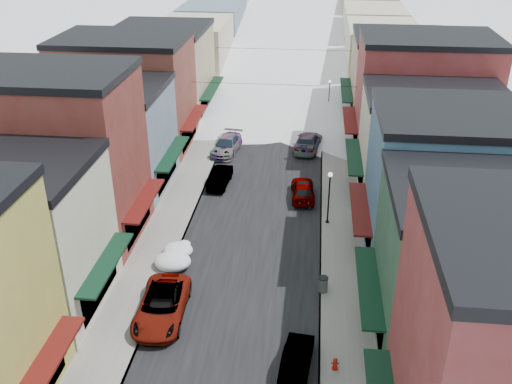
% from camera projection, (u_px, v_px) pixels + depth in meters
% --- Properties ---
extents(road, '(10.00, 160.00, 0.01)m').
position_uv_depth(road, '(285.00, 87.00, 76.23)').
color(road, black).
rests_on(road, ground).
extents(sidewalk_left, '(3.20, 160.00, 0.15)m').
position_uv_depth(sidewalk_left, '(236.00, 85.00, 76.83)').
color(sidewalk_left, gray).
rests_on(sidewalk_left, ground).
extents(sidewalk_right, '(3.20, 160.00, 0.15)m').
position_uv_depth(sidewalk_right, '(334.00, 88.00, 75.57)').
color(sidewalk_right, gray).
rests_on(sidewalk_right, ground).
extents(curb_left, '(0.10, 160.00, 0.15)m').
position_uv_depth(curb_left, '(247.00, 85.00, 76.68)').
color(curb_left, slate).
rests_on(curb_left, ground).
extents(curb_right, '(0.10, 160.00, 0.15)m').
position_uv_depth(curb_right, '(323.00, 88.00, 75.72)').
color(curb_right, slate).
rests_on(curb_right, ground).
extents(bldg_l_cream, '(11.30, 8.20, 9.50)m').
position_uv_depth(bldg_l_cream, '(10.00, 236.00, 33.27)').
color(bldg_l_cream, beige).
rests_on(bldg_l_cream, ground).
extents(bldg_l_brick_near, '(12.30, 8.20, 12.50)m').
position_uv_depth(bldg_l_brick_near, '(55.00, 157.00, 39.72)').
color(bldg_l_brick_near, maroon).
rests_on(bldg_l_brick_near, ground).
extents(bldg_l_grayblue, '(11.30, 9.20, 9.00)m').
position_uv_depth(bldg_l_grayblue, '(107.00, 136.00, 47.99)').
color(bldg_l_grayblue, slate).
rests_on(bldg_l_grayblue, ground).
extents(bldg_l_brick_far, '(13.30, 9.20, 11.00)m').
position_uv_depth(bldg_l_brick_far, '(127.00, 93.00, 55.60)').
color(bldg_l_brick_far, brown).
rests_on(bldg_l_brick_far, ground).
extents(bldg_l_tan, '(11.30, 11.20, 10.00)m').
position_uv_depth(bldg_l_tan, '(163.00, 71.00, 64.59)').
color(bldg_l_tan, tan).
rests_on(bldg_l_tan, ground).
extents(bldg_r_green, '(11.30, 9.20, 9.50)m').
position_uv_depth(bldg_r_green, '(478.00, 268.00, 30.31)').
color(bldg_r_green, '#20432E').
rests_on(bldg_r_green, ground).
extents(bldg_r_blue, '(11.30, 9.20, 10.50)m').
position_uv_depth(bldg_r_blue, '(447.00, 185.00, 38.05)').
color(bldg_r_blue, '#325671').
rests_on(bldg_r_blue, ground).
extents(bldg_r_cream, '(12.30, 9.20, 9.00)m').
position_uv_depth(bldg_r_cream, '(431.00, 145.00, 46.32)').
color(bldg_r_cream, '#C0BB9A').
rests_on(bldg_r_cream, ground).
extents(bldg_r_brick_far, '(13.30, 9.20, 11.50)m').
position_uv_depth(bldg_r_brick_far, '(422.00, 97.00, 53.67)').
color(bldg_r_brick_far, maroon).
rests_on(bldg_r_brick_far, ground).
extents(bldg_r_tan, '(11.30, 11.20, 9.50)m').
position_uv_depth(bldg_r_tan, '(398.00, 78.00, 63.08)').
color(bldg_r_tan, '#8F715E').
rests_on(bldg_r_tan, ground).
extents(distant_blocks, '(34.00, 55.00, 8.00)m').
position_uv_depth(distant_blocks, '(294.00, 24.00, 94.78)').
color(distant_blocks, gray).
rests_on(distant_blocks, ground).
extents(overhead_cables, '(16.40, 15.04, 0.04)m').
position_uv_depth(overhead_cables, '(279.00, 65.00, 62.35)').
color(overhead_cables, black).
rests_on(overhead_cables, ground).
extents(car_white_suv, '(2.98, 6.03, 1.65)m').
position_uv_depth(car_white_suv, '(162.00, 306.00, 33.71)').
color(car_white_suv, silver).
rests_on(car_white_suv, ground).
extents(car_silver_sedan, '(2.50, 5.06, 1.66)m').
position_uv_depth(car_silver_sedan, '(164.00, 302.00, 34.03)').
color(car_silver_sedan, '#94969B').
rests_on(car_silver_sedan, ground).
extents(car_dark_hatch, '(1.76, 4.37, 1.41)m').
position_uv_depth(car_dark_hatch, '(220.00, 178.00, 49.60)').
color(car_dark_hatch, black).
rests_on(car_dark_hatch, ground).
extents(car_silver_wagon, '(2.86, 5.68, 1.58)m').
position_uv_depth(car_silver_wagon, '(227.00, 145.00, 56.00)').
color(car_silver_wagon, '#ACAEB5').
rests_on(car_silver_wagon, ground).
extents(car_green_sedan, '(1.84, 4.24, 1.36)m').
position_uv_depth(car_green_sedan, '(297.00, 359.00, 29.99)').
color(car_green_sedan, black).
rests_on(car_green_sedan, ground).
extents(car_gray_suv, '(2.22, 4.80, 1.59)m').
position_uv_depth(car_gray_suv, '(303.00, 189.00, 47.41)').
color(car_gray_suv, gray).
rests_on(car_gray_suv, ground).
extents(car_black_sedan, '(3.07, 5.96, 1.65)m').
position_uv_depth(car_black_sedan, '(308.00, 142.00, 56.74)').
color(car_black_sedan, black).
rests_on(car_black_sedan, ground).
extents(car_lane_silver, '(1.99, 4.25, 1.40)m').
position_uv_depth(car_lane_silver, '(264.00, 105.00, 67.31)').
color(car_lane_silver, '#979A9F').
rests_on(car_lane_silver, ground).
extents(car_lane_white, '(3.06, 6.17, 1.68)m').
position_uv_depth(car_lane_white, '(293.00, 61.00, 85.38)').
color(car_lane_white, white).
rests_on(car_lane_white, ground).
extents(fire_hydrant, '(0.43, 0.32, 0.73)m').
position_uv_depth(fire_hydrant, '(335.00, 364.00, 29.94)').
color(fire_hydrant, '#B21809').
rests_on(fire_hydrant, sidewalk_right).
extents(trash_can, '(0.62, 0.62, 1.05)m').
position_uv_depth(trash_can, '(323.00, 284.00, 35.84)').
color(trash_can, '#595C5F').
rests_on(trash_can, sidewalk_right).
extents(streetlamp_near, '(0.35, 0.35, 4.24)m').
position_uv_depth(streetlamp_near, '(329.00, 191.00, 42.61)').
color(streetlamp_near, black).
rests_on(streetlamp_near, sidewalk_right).
extents(streetlamp_far, '(0.32, 0.32, 3.83)m').
position_uv_depth(streetlamp_far, '(329.00, 92.00, 65.68)').
color(streetlamp_far, black).
rests_on(streetlamp_far, sidewalk_right).
extents(snow_pile_near, '(2.50, 2.74, 1.06)m').
position_uv_depth(snow_pile_near, '(173.00, 261.00, 38.50)').
color(snow_pile_near, white).
rests_on(snow_pile_near, ground).
extents(snow_pile_mid, '(2.11, 2.50, 0.89)m').
position_uv_depth(snow_pile_mid, '(178.00, 250.00, 39.87)').
color(snow_pile_mid, white).
rests_on(snow_pile_mid, ground).
extents(snow_pile_far, '(2.49, 2.73, 1.05)m').
position_uv_depth(snow_pile_far, '(230.00, 138.00, 58.57)').
color(snow_pile_far, white).
rests_on(snow_pile_far, ground).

